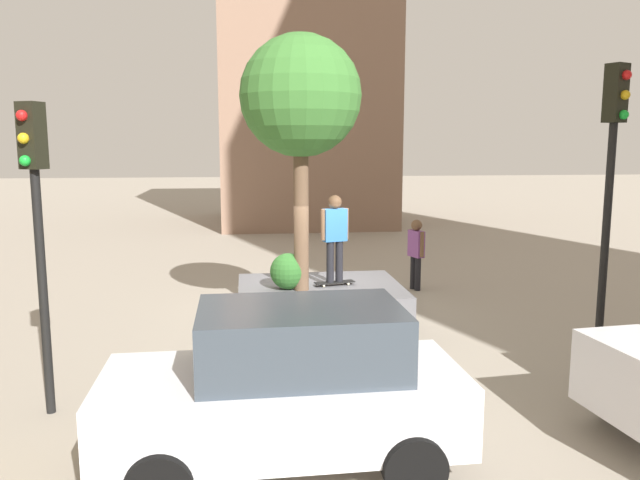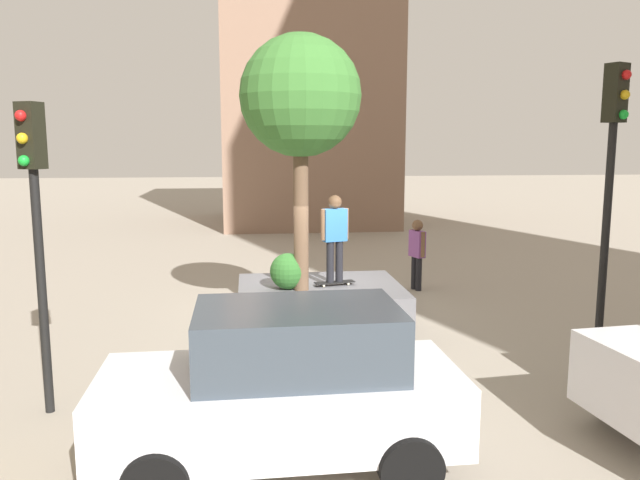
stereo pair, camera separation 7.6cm
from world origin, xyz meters
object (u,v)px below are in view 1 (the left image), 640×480
Objects in this scene: pedestrian_crossing at (416,249)px; traffic_light_corner at (36,204)px; skateboarder at (335,232)px; planter_ledge at (320,307)px; plaza_tree at (301,98)px; police_car at (288,387)px; traffic_light_median at (611,170)px; skateboard at (335,283)px.

traffic_light_corner is at bearing 42.98° from pedestrian_crossing.
traffic_light_corner reaches higher than skateboarder.
plaza_tree is (0.40, 0.37, 4.02)m from planter_ledge.
pedestrian_crossing is at bearing -114.69° from police_car.
traffic_light_median reaches higher than police_car.
pedestrian_crossing is at bearing -129.15° from skateboarder.
skateboarder is at bearing -165.96° from skateboard.
skateboarder is 0.42× the size of police_car.
police_car is (1.28, 5.18, 0.00)m from skateboard.
plaza_tree is 5.33m from traffic_light_median.
pedestrian_crossing is at bearing -129.15° from skateboard.
plaza_tree is at bearing -97.03° from police_car.
planter_ledge is at bearing -137.63° from plaza_tree.
traffic_light_median is (-8.12, -0.29, 0.40)m from traffic_light_corner.
police_car reaches higher than pedestrian_crossing.
plaza_tree is 0.99× the size of traffic_light_median.
plaza_tree reaches higher than traffic_light_median.
traffic_light_median reaches higher than planter_ledge.
traffic_light_median reaches higher than pedestrian_crossing.
police_car is 0.84× the size of traffic_light_median.
skateboard is at bearing -155.97° from plaza_tree.
plaza_tree is at bearing -140.63° from traffic_light_corner.
skateboard is 0.46× the size of pedestrian_crossing.
skateboard is 1.00m from skateboarder.
plaza_tree reaches higher than skateboarder.
pedestrian_crossing is at bearing -79.09° from traffic_light_median.
planter_ledge is 5.35m from police_car.
traffic_light_median is (-4.99, -2.10, 2.31)m from police_car.
skateboarder is at bearing -103.93° from police_car.
skateboard is 0.48× the size of skateboarder.
skateboarder is 0.36× the size of traffic_light_median.
plaza_tree is 1.18× the size of police_car.
skateboard is 3.99m from pedestrian_crossing.
traffic_light_median is (-3.99, 3.14, 2.81)m from planter_ledge.
plaza_tree is 1.14× the size of traffic_light_corner.
pedestrian_crossing is at bearing -137.02° from traffic_light_corner.
plaza_tree is at bearing -32.29° from traffic_light_median.
police_car is (0.60, 4.87, -3.52)m from plaza_tree.
skateboarder reaches higher than planter_ledge.
plaza_tree is 5.79m from pedestrian_crossing.
skateboarder is 0.41× the size of traffic_light_corner.
skateboard is at bearing 14.04° from skateboarder.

